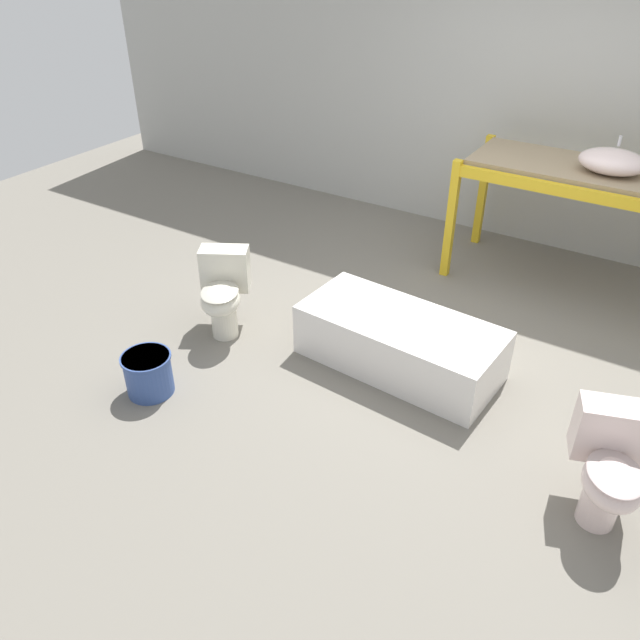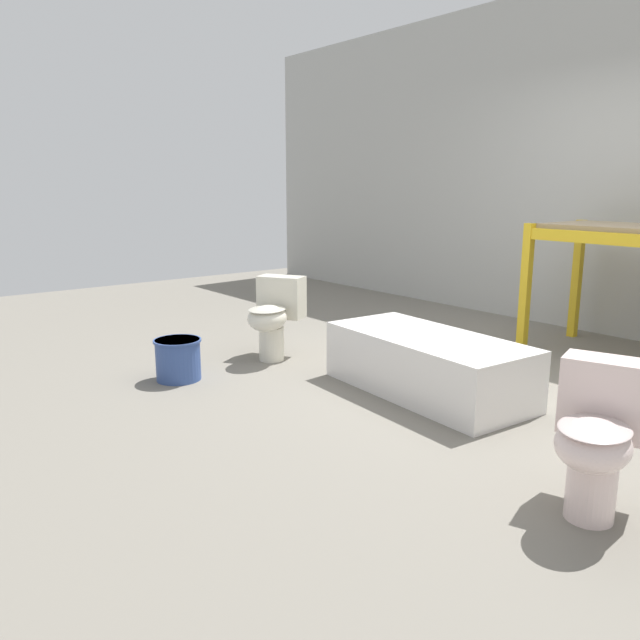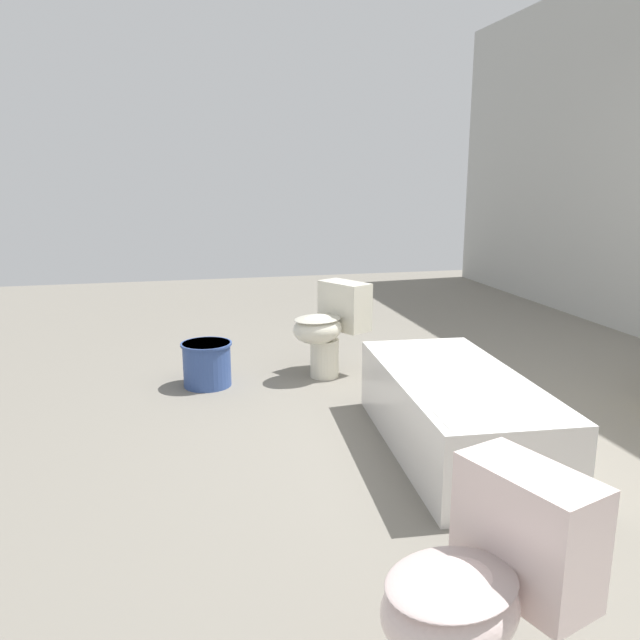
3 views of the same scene
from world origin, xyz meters
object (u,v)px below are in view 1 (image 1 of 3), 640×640
(bathtub_main, at_px, (400,339))
(toilet_far, at_px, (223,291))
(bucket_white, at_px, (148,373))
(sink_basin, at_px, (613,162))
(toilet_near, at_px, (609,465))

(bathtub_main, xyz_separation_m, toilet_far, (-1.35, -0.33, 0.14))
(bathtub_main, relative_size, bucket_white, 4.34)
(bathtub_main, xyz_separation_m, bucket_white, (-1.31, -1.19, -0.07))
(sink_basin, distance_m, bathtub_main, 2.22)
(toilet_far, distance_m, bucket_white, 0.89)
(bathtub_main, bearing_deg, toilet_near, -18.72)
(sink_basin, relative_size, toilet_near, 0.78)
(sink_basin, xyz_separation_m, bathtub_main, (-0.87, -1.81, -0.94))
(sink_basin, xyz_separation_m, toilet_near, (0.65, -2.45, -0.80))
(bucket_white, bearing_deg, bathtub_main, 42.07)
(toilet_far, height_order, bucket_white, toilet_far)
(bucket_white, bearing_deg, toilet_near, 10.91)
(toilet_near, bearing_deg, bathtub_main, 138.51)
(toilet_near, bearing_deg, bucket_white, 172.25)
(toilet_near, distance_m, bucket_white, 2.89)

